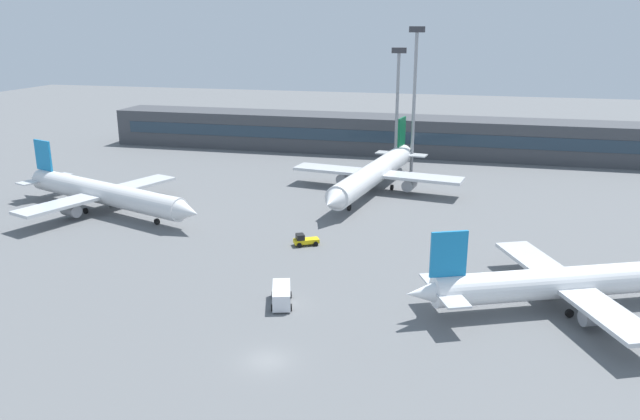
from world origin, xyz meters
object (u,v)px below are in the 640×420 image
(service_van_white, at_px, (281,295))
(airplane_near, at_px, (577,282))
(floodlight_tower_east, at_px, (414,91))
(baggage_tug_yellow, at_px, (305,240))
(airplane_far, at_px, (374,174))
(airplane_mid, at_px, (105,194))
(floodlight_tower_west, at_px, (397,98))

(service_van_white, bearing_deg, airplane_near, 12.85)
(airplane_near, bearing_deg, floodlight_tower_east, 111.63)
(baggage_tug_yellow, relative_size, floodlight_tower_east, 0.13)
(airplane_far, height_order, floodlight_tower_east, floodlight_tower_east)
(airplane_near, distance_m, airplane_mid, 74.69)
(floodlight_tower_west, bearing_deg, floodlight_tower_east, -59.42)
(airplane_mid, xyz_separation_m, airplane_far, (41.75, 24.18, 0.32))
(baggage_tug_yellow, bearing_deg, floodlight_tower_west, 84.55)
(airplane_far, distance_m, baggage_tug_yellow, 32.57)
(airplane_mid, height_order, airplane_far, airplane_far)
(airplane_near, height_order, service_van_white, airplane_near)
(airplane_mid, distance_m, airplane_far, 48.25)
(airplane_near, bearing_deg, airplane_mid, 164.32)
(floodlight_tower_west, bearing_deg, service_van_white, -92.14)
(airplane_mid, distance_m, floodlight_tower_west, 66.91)
(airplane_far, distance_m, floodlight_tower_west, 28.55)
(airplane_mid, xyz_separation_m, baggage_tug_yellow, (36.91, -7.91, -2.45))
(airplane_near, xyz_separation_m, airplane_far, (-30.16, 44.37, 0.56))
(airplane_mid, distance_m, service_van_white, 48.26)
(airplane_near, xyz_separation_m, floodlight_tower_west, (-29.44, 70.58, 11.88))
(airplane_mid, xyz_separation_m, floodlight_tower_west, (42.47, 50.38, 11.63))
(floodlight_tower_west, relative_size, floodlight_tower_east, 0.85)
(service_van_white, bearing_deg, airplane_far, 87.57)
(baggage_tug_yellow, xyz_separation_m, service_van_white, (2.65, -19.67, 0.31))
(floodlight_tower_east, bearing_deg, baggage_tug_yellow, -101.11)
(airplane_near, xyz_separation_m, floodlight_tower_east, (-25.02, 63.11, 14.18))
(service_van_white, bearing_deg, floodlight_tower_west, 87.86)
(baggage_tug_yellow, relative_size, floodlight_tower_west, 0.15)
(airplane_mid, relative_size, baggage_tug_yellow, 10.69)
(airplane_near, bearing_deg, floodlight_tower_west, 112.64)
(floodlight_tower_east, bearing_deg, airplane_near, -68.37)
(baggage_tug_yellow, distance_m, floodlight_tower_west, 60.22)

